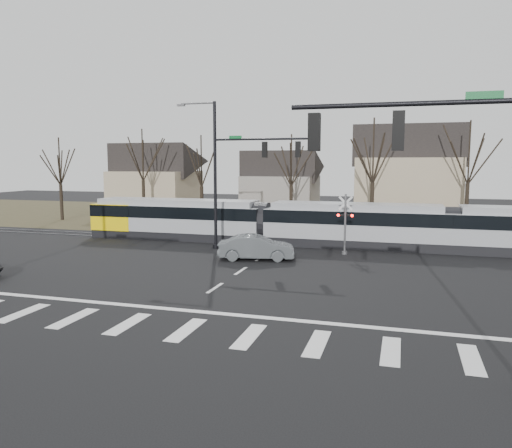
# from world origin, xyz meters

# --- Properties ---
(ground) EXTENTS (140.00, 140.00, 0.00)m
(ground) POSITION_xyz_m (0.00, 0.00, 0.00)
(ground) COLOR black
(grass_verge) EXTENTS (140.00, 28.00, 0.01)m
(grass_verge) POSITION_xyz_m (0.00, 32.00, 0.01)
(grass_verge) COLOR #38331E
(grass_verge) RESTS_ON ground
(crosswalk) EXTENTS (27.00, 2.60, 0.01)m
(crosswalk) POSITION_xyz_m (0.00, -4.00, 0.01)
(crosswalk) COLOR silver
(crosswalk) RESTS_ON ground
(stop_line) EXTENTS (28.00, 0.35, 0.01)m
(stop_line) POSITION_xyz_m (0.00, -1.80, 0.01)
(stop_line) COLOR silver
(stop_line) RESTS_ON ground
(lane_dashes) EXTENTS (0.18, 30.00, 0.01)m
(lane_dashes) POSITION_xyz_m (0.00, 16.00, 0.01)
(lane_dashes) COLOR silver
(lane_dashes) RESTS_ON ground
(rail_pair) EXTENTS (90.00, 1.52, 0.06)m
(rail_pair) POSITION_xyz_m (0.00, 15.80, 0.03)
(rail_pair) COLOR #59595E
(rail_pair) RESTS_ON ground
(tram) EXTENTS (41.35, 3.07, 3.13)m
(tram) POSITION_xyz_m (5.17, 16.00, 1.71)
(tram) COLOR gray
(tram) RESTS_ON ground
(sedan) EXTENTS (3.75, 5.46, 1.56)m
(sedan) POSITION_xyz_m (-0.09, 9.38, 0.78)
(sedan) COLOR #4E5355
(sedan) RESTS_ON ground
(signal_pole_near_right) EXTENTS (6.72, 0.44, 8.00)m
(signal_pole_near_right) POSITION_xyz_m (10.11, -6.00, 5.17)
(signal_pole_near_right) COLOR black
(signal_pole_near_right) RESTS_ON ground
(signal_pole_far) EXTENTS (9.28, 0.44, 10.20)m
(signal_pole_far) POSITION_xyz_m (-2.41, 12.50, 5.70)
(signal_pole_far) COLOR black
(signal_pole_far) RESTS_ON ground
(rail_crossing_signal) EXTENTS (1.08, 0.36, 4.00)m
(rail_crossing_signal) POSITION_xyz_m (5.00, 12.79, 1.89)
(rail_crossing_signal) COLOR #59595B
(rail_crossing_signal) RESTS_ON ground
(tree_row) EXTENTS (59.20, 7.20, 10.00)m
(tree_row) POSITION_xyz_m (2.00, 26.00, 5.00)
(tree_row) COLOR black
(tree_row) RESTS_ON ground
(house_a) EXTENTS (9.72, 8.64, 8.60)m
(house_a) POSITION_xyz_m (-20.00, 34.00, 4.46)
(house_a) COLOR gray
(house_a) RESTS_ON ground
(house_b) EXTENTS (8.64, 7.56, 7.65)m
(house_b) POSITION_xyz_m (-5.00, 36.00, 3.97)
(house_b) COLOR gray
(house_b) RESTS_ON ground
(house_c) EXTENTS (10.80, 8.64, 10.10)m
(house_c) POSITION_xyz_m (9.00, 33.00, 5.23)
(house_c) COLOR gray
(house_c) RESTS_ON ground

